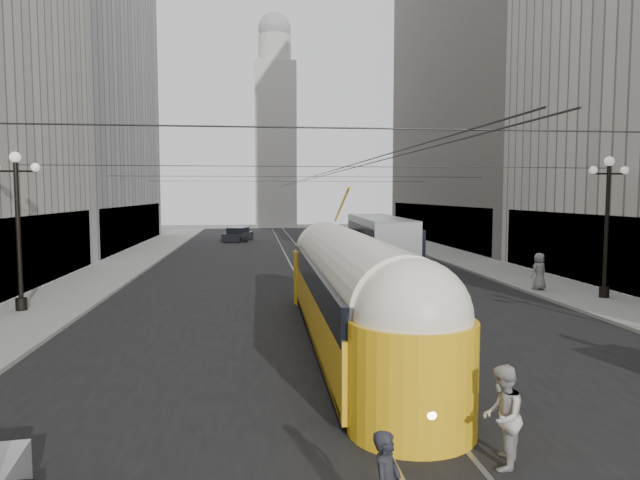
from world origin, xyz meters
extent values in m
cube|color=black|center=(0.00, 32.50, 0.00)|extent=(20.00, 85.00, 0.02)
cube|color=gray|center=(-12.00, 36.00, 0.07)|extent=(4.00, 72.00, 0.15)
cube|color=gray|center=(12.00, 36.00, 0.07)|extent=(4.00, 72.00, 0.15)
cube|color=gray|center=(-0.75, 32.50, 0.00)|extent=(0.12, 85.00, 0.04)
cube|color=gray|center=(0.75, 32.50, 0.00)|extent=(0.12, 85.00, 0.04)
cube|color=black|center=(-14.05, 24.00, 2.00)|extent=(0.10, 18.00, 3.60)
cube|color=#999999|center=(-20.00, 48.00, 14.00)|extent=(12.00, 28.00, 28.00)
cube|color=black|center=(-14.05, 48.00, 2.00)|extent=(0.10, 25.20, 3.60)
cube|color=black|center=(14.05, 22.00, 2.00)|extent=(0.10, 18.00, 3.60)
cube|color=#514C47|center=(20.00, 48.00, 16.00)|extent=(12.00, 32.00, 32.00)
cube|color=black|center=(14.05, 48.00, 2.00)|extent=(0.10, 28.80, 3.60)
cube|color=#B2AFA8|center=(0.00, 80.00, 12.00)|extent=(6.00, 6.00, 24.00)
cylinder|color=#B2AFA8|center=(0.00, 80.00, 26.00)|extent=(4.80, 4.80, 4.00)
sphere|color=gray|center=(0.00, 80.00, 28.96)|extent=(4.80, 4.80, 4.80)
cylinder|color=black|center=(-12.60, 18.00, 3.15)|extent=(0.18, 0.18, 6.00)
cylinder|color=black|center=(-12.60, 18.00, 0.40)|extent=(0.44, 0.44, 0.50)
cylinder|color=black|center=(-12.60, 18.00, 5.75)|extent=(1.60, 0.08, 0.08)
sphere|color=white|center=(-12.60, 18.00, 6.30)|extent=(0.44, 0.44, 0.44)
sphere|color=white|center=(-11.85, 18.00, 5.90)|extent=(0.36, 0.36, 0.36)
cylinder|color=black|center=(12.60, 18.00, 3.15)|extent=(0.18, 0.18, 6.00)
cylinder|color=black|center=(12.60, 18.00, 0.40)|extent=(0.44, 0.44, 0.50)
cylinder|color=black|center=(12.60, 18.00, 5.75)|extent=(1.60, 0.08, 0.08)
sphere|color=white|center=(12.60, 18.00, 6.30)|extent=(0.44, 0.44, 0.44)
sphere|color=white|center=(11.85, 18.00, 5.90)|extent=(0.36, 0.36, 0.36)
sphere|color=white|center=(13.35, 18.00, 5.90)|extent=(0.36, 0.36, 0.36)
cylinder|color=black|center=(0.00, 4.00, 6.00)|extent=(25.00, 0.03, 0.03)
cylinder|color=black|center=(0.00, 18.00, 6.00)|extent=(25.00, 0.03, 0.03)
cylinder|color=black|center=(0.00, 32.00, 6.00)|extent=(25.00, 0.03, 0.03)
cylinder|color=black|center=(0.00, 46.00, 6.00)|extent=(25.00, 0.03, 0.03)
cylinder|color=black|center=(0.00, 36.00, 5.80)|extent=(0.03, 72.00, 0.03)
cylinder|color=black|center=(0.40, 36.00, 5.80)|extent=(0.03, 72.00, 0.03)
cube|color=gold|center=(-0.12, 11.97, 1.06)|extent=(2.76, 14.17, 1.72)
cube|color=black|center=(-0.12, 11.97, 0.25)|extent=(2.75, 13.75, 0.30)
cube|color=black|center=(-0.12, 11.97, 2.17)|extent=(2.77, 13.96, 0.86)
cylinder|color=silver|center=(-0.12, 11.97, 2.48)|extent=(2.45, 13.96, 2.32)
cylinder|color=gold|center=(-0.06, 4.99, 1.16)|extent=(2.63, 2.63, 2.32)
sphere|color=silver|center=(-0.06, 4.99, 2.38)|extent=(2.43, 2.43, 2.43)
cylinder|color=gold|center=(-0.18, 18.94, 1.16)|extent=(2.63, 2.63, 2.32)
sphere|color=silver|center=(-0.18, 18.94, 2.38)|extent=(2.43, 2.43, 2.43)
sphere|color=#FFF2BF|center=(-0.05, 3.84, 0.86)|extent=(0.36, 0.36, 0.36)
cube|color=gray|center=(5.17, 31.70, 1.68)|extent=(3.33, 13.12, 3.25)
cube|color=black|center=(5.17, 31.70, 2.22)|extent=(3.33, 12.66, 1.19)
cube|color=black|center=(5.17, 25.25, 2.06)|extent=(2.49, 0.22, 1.52)
cylinder|color=black|center=(3.81, 27.35, 0.54)|extent=(0.30, 1.08, 1.08)
cylinder|color=black|center=(6.52, 27.35, 0.54)|extent=(0.30, 1.08, 1.08)
cylinder|color=black|center=(3.81, 36.06, 0.54)|extent=(0.30, 1.08, 1.08)
cylinder|color=black|center=(6.52, 36.06, 0.54)|extent=(0.30, 1.08, 1.08)
cube|color=#B8B8B8|center=(2.95, 47.30, 0.53)|extent=(2.75, 5.25, 0.89)
cube|color=black|center=(2.95, 47.30, 1.16)|extent=(2.18, 2.98, 0.84)
cylinder|color=black|center=(2.02, 45.60, 0.36)|extent=(0.22, 0.71, 0.71)
cylinder|color=black|center=(3.87, 45.60, 0.36)|extent=(0.22, 0.71, 0.71)
cylinder|color=black|center=(2.02, 49.00, 0.36)|extent=(0.22, 0.71, 0.71)
cylinder|color=black|center=(3.87, 49.00, 0.36)|extent=(0.22, 0.71, 0.71)
cube|color=black|center=(-4.88, 52.97, 0.48)|extent=(3.15, 4.88, 0.80)
cube|color=black|center=(-4.88, 52.97, 1.05)|extent=(2.32, 2.87, 0.76)
cylinder|color=black|center=(-5.72, 51.43, 0.32)|extent=(0.22, 0.64, 0.64)
cylinder|color=black|center=(-4.04, 51.43, 0.32)|extent=(0.22, 0.64, 0.64)
cylinder|color=black|center=(-5.72, 54.51, 0.32)|extent=(0.22, 0.64, 0.64)
cylinder|color=black|center=(-4.04, 54.51, 0.32)|extent=(0.22, 0.64, 0.64)
imported|color=#A39E98|center=(1.13, 3.35, 0.92)|extent=(1.05, 1.12, 1.84)
imported|color=slate|center=(10.69, 20.34, 1.06)|extent=(1.02, 0.82, 1.82)
camera|label=1|loc=(-3.19, -5.99, 4.85)|focal=32.00mm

